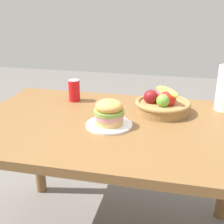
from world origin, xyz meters
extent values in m
cube|color=brown|center=(0.00, 0.00, 0.73)|extent=(1.40, 0.90, 0.04)
cylinder|color=brown|center=(-0.62, 0.37, 0.35)|extent=(0.07, 0.07, 0.71)
cylinder|color=white|center=(-0.01, -0.04, 0.76)|extent=(0.22, 0.22, 0.01)
cylinder|color=#DBAD60|center=(-0.01, -0.04, 0.78)|extent=(0.13, 0.13, 0.03)
cylinder|color=pink|center=(-0.01, -0.04, 0.80)|extent=(0.14, 0.14, 0.02)
cylinder|color=#84A84C|center=(-0.01, -0.04, 0.82)|extent=(0.14, 0.14, 0.02)
ellipsoid|color=#DF9F4D|center=(-0.01, -0.04, 0.85)|extent=(0.13, 0.13, 0.06)
cylinder|color=red|center=(-0.30, 0.27, 0.81)|extent=(0.07, 0.07, 0.12)
cylinder|color=silver|center=(-0.30, 0.27, 0.87)|extent=(0.06, 0.06, 0.00)
cylinder|color=#9E7542|center=(0.22, 0.20, 0.78)|extent=(0.28, 0.28, 0.05)
torus|color=#9E7542|center=(0.22, 0.20, 0.80)|extent=(0.29, 0.29, 0.02)
sphere|color=red|center=(0.25, 0.19, 0.83)|extent=(0.08, 0.08, 0.08)
sphere|color=#D16066|center=(0.22, 0.25, 0.83)|extent=(0.08, 0.08, 0.08)
sphere|color=maroon|center=(0.16, 0.20, 0.83)|extent=(0.08, 0.08, 0.08)
sphere|color=#6BAD38|center=(0.22, 0.16, 0.83)|extent=(0.07, 0.07, 0.07)
ellipsoid|color=yellow|center=(0.24, 0.21, 0.86)|extent=(0.16, 0.17, 0.05)
camera|label=1|loc=(0.29, -1.31, 1.32)|focal=48.05mm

